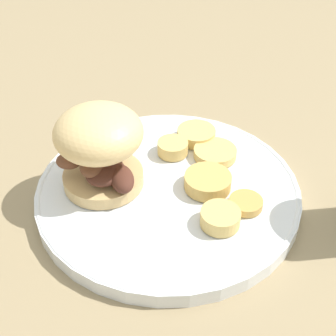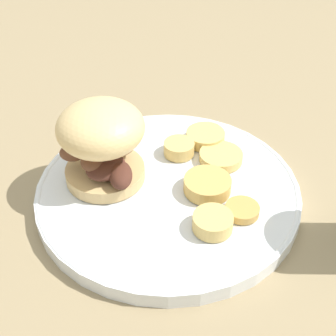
# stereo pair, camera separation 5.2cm
# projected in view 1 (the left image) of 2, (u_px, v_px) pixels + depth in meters

# --- Properties ---
(ground_plane) EXTENTS (4.00, 4.00, 0.00)m
(ground_plane) POSITION_uv_depth(u_px,v_px,m) (168.00, 198.00, 0.55)
(ground_plane) COLOR #937F5B
(dinner_plate) EXTENTS (0.30, 0.30, 0.02)m
(dinner_plate) POSITION_uv_depth(u_px,v_px,m) (168.00, 191.00, 0.54)
(dinner_plate) COLOR white
(dinner_plate) RESTS_ON ground_plane
(sandwich) EXTENTS (0.10, 0.10, 0.10)m
(sandwich) POSITION_uv_depth(u_px,v_px,m) (100.00, 146.00, 0.50)
(sandwich) COLOR tan
(sandwich) RESTS_ON dinner_plate
(potato_round_0) EXTENTS (0.04, 0.04, 0.02)m
(potato_round_0) POSITION_uv_depth(u_px,v_px,m) (173.00, 148.00, 0.58)
(potato_round_0) COLOR #DBB766
(potato_round_0) RESTS_ON dinner_plate
(potato_round_1) EXTENTS (0.05, 0.05, 0.01)m
(potato_round_1) POSITION_uv_depth(u_px,v_px,m) (215.00, 153.00, 0.57)
(potato_round_1) COLOR #DBB766
(potato_round_1) RESTS_ON dinner_plate
(potato_round_2) EXTENTS (0.04, 0.04, 0.02)m
(potato_round_2) POSITION_uv_depth(u_px,v_px,m) (220.00, 218.00, 0.48)
(potato_round_2) COLOR #DBB766
(potato_round_2) RESTS_ON dinner_plate
(potato_round_3) EXTENTS (0.05, 0.05, 0.02)m
(potato_round_3) POSITION_uv_depth(u_px,v_px,m) (208.00, 182.00, 0.53)
(potato_round_3) COLOR tan
(potato_round_3) RESTS_ON dinner_plate
(potato_round_4) EXTENTS (0.05, 0.05, 0.01)m
(potato_round_4) POSITION_uv_depth(u_px,v_px,m) (196.00, 134.00, 0.60)
(potato_round_4) COLOR #DBB766
(potato_round_4) RESTS_ON dinner_plate
(potato_round_5) EXTENTS (0.04, 0.04, 0.01)m
(potato_round_5) POSITION_uv_depth(u_px,v_px,m) (246.00, 203.00, 0.50)
(potato_round_5) COLOR tan
(potato_round_5) RESTS_ON dinner_plate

